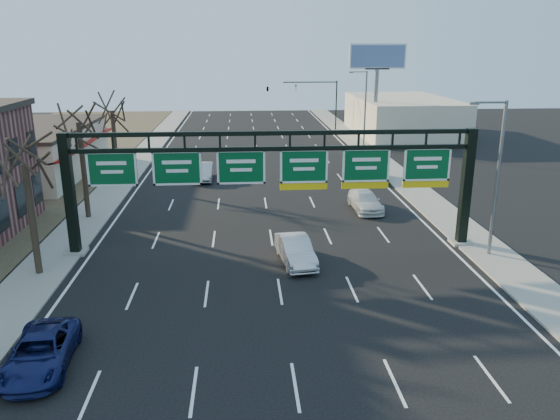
{
  "coord_description": "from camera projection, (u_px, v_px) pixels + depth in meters",
  "views": [
    {
      "loc": [
        -1.76,
        -22.99,
        11.91
      ],
      "look_at": [
        0.26,
        5.53,
        3.2
      ],
      "focal_mm": 35.0,
      "sensor_mm": 36.0,
      "label": 1
    }
  ],
  "objects": [
    {
      "name": "sidewalk_left",
      "position": [
        105.0,
        198.0,
        43.73
      ],
      "size": [
        3.0,
        120.0,
        0.12
      ],
      "primitive_type": "cube",
      "color": "gray",
      "rests_on": "ground"
    },
    {
      "name": "tree_gantry",
      "position": [
        22.0,
        144.0,
        27.37
      ],
      "size": [
        3.6,
        3.6,
        8.48
      ],
      "color": "#32251C",
      "rests_on": "sidewalk_left"
    },
    {
      "name": "lane_markings",
      "position": [
        264.0,
        196.0,
        44.61
      ],
      "size": [
        21.6,
        120.0,
        0.01
      ],
      "primitive_type": "cube",
      "color": "white",
      "rests_on": "ground"
    },
    {
      "name": "sign_gantry",
      "position": [
        275.0,
        174.0,
        31.83
      ],
      "size": [
        24.6,
        1.2,
        7.2
      ],
      "color": "black",
      "rests_on": "ground"
    },
    {
      "name": "streetlight_near",
      "position": [
        496.0,
        171.0,
        30.62
      ],
      "size": [
        2.15,
        0.22,
        9.0
      ],
      "color": "slate",
      "rests_on": "sidewalk_right"
    },
    {
      "name": "cream_strip",
      "position": [
        31.0,
        151.0,
        51.07
      ],
      "size": [
        10.9,
        18.4,
        4.7
      ],
      "color": "#BDB49C",
      "rests_on": "ground"
    },
    {
      "name": "sidewalk_right",
      "position": [
        418.0,
        193.0,
        45.46
      ],
      "size": [
        3.0,
        120.0,
        0.12
      ],
      "primitive_type": "cube",
      "color": "gray",
      "rests_on": "ground"
    },
    {
      "name": "traffic_signal_mast",
      "position": [
        294.0,
        92.0,
        76.79
      ],
      "size": [
        10.16,
        0.54,
        7.0
      ],
      "color": "black",
      "rests_on": "ground"
    },
    {
      "name": "building_right_distant",
      "position": [
        402.0,
        117.0,
        73.86
      ],
      "size": [
        12.0,
        20.0,
        5.0
      ],
      "primitive_type": "cube",
      "color": "#BDB49C",
      "rests_on": "ground"
    },
    {
      "name": "ground",
      "position": [
        283.0,
        310.0,
        25.53
      ],
      "size": [
        160.0,
        160.0,
        0.0
      ],
      "primitive_type": "plane",
      "color": "black",
      "rests_on": "ground"
    },
    {
      "name": "car_white_wagon",
      "position": [
        365.0,
        201.0,
        40.72
      ],
      "size": [
        2.15,
        4.84,
        1.38
      ],
      "primitive_type": "imported",
      "rotation": [
        0.0,
        0.0,
        0.05
      ],
      "color": "silver",
      "rests_on": "ground"
    },
    {
      "name": "car_silver_sedan",
      "position": [
        296.0,
        250.0,
        30.79
      ],
      "size": [
        2.17,
        4.73,
        1.5
      ],
      "primitive_type": "imported",
      "rotation": [
        0.0,
        0.0,
        0.13
      ],
      "color": "#B8B8BD",
      "rests_on": "ground"
    },
    {
      "name": "streetlight_far",
      "position": [
        364.0,
        106.0,
        63.06
      ],
      "size": [
        2.15,
        0.22,
        9.0
      ],
      "color": "slate",
      "rests_on": "sidewalk_right"
    },
    {
      "name": "billboard_right",
      "position": [
        377.0,
        68.0,
        66.82
      ],
      "size": [
        7.0,
        0.5,
        12.0
      ],
      "color": "slate",
      "rests_on": "ground"
    },
    {
      "name": "car_blue_suv",
      "position": [
        41.0,
        352.0,
        20.78
      ],
      "size": [
        2.52,
        4.94,
        1.34
      ],
      "primitive_type": "imported",
      "rotation": [
        0.0,
        0.0,
        0.06
      ],
      "color": "#11194E",
      "rests_on": "ground"
    },
    {
      "name": "car_silver_distant",
      "position": [
        204.0,
        172.0,
        49.78
      ],
      "size": [
        1.64,
        4.63,
        1.52
      ],
      "primitive_type": "imported",
      "rotation": [
        0.0,
        0.0,
        -0.01
      ],
      "color": "#AAAAAF",
      "rests_on": "ground"
    },
    {
      "name": "tree_mid",
      "position": [
        77.0,
        107.0,
        36.69
      ],
      "size": [
        3.6,
        3.6,
        9.24
      ],
      "color": "#32251C",
      "rests_on": "sidewalk_left"
    },
    {
      "name": "tree_far",
      "position": [
        111.0,
        99.0,
        46.34
      ],
      "size": [
        3.6,
        3.6,
        8.86
      ],
      "color": "#32251C",
      "rests_on": "sidewalk_left"
    },
    {
      "name": "car_grey_far",
      "position": [
        378.0,
        173.0,
        49.36
      ],
      "size": [
        2.33,
        4.32,
        1.4
      ],
      "primitive_type": "imported",
      "rotation": [
        0.0,
        0.0,
        -0.17
      ],
      "color": "#3E4143",
      "rests_on": "ground"
    }
  ]
}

